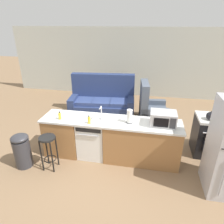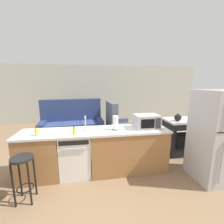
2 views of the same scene
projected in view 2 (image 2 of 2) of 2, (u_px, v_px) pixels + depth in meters
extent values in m
plane|color=#896B4C|center=(89.00, 172.00, 3.12)|extent=(24.00, 24.00, 0.00)
cube|color=beige|center=(94.00, 94.00, 6.98)|extent=(10.00, 0.06, 2.60)
cube|color=#9E6B3D|center=(40.00, 156.00, 2.89)|extent=(0.75, 0.62, 0.86)
cube|color=#9E6B3D|center=(128.00, 150.00, 3.16)|extent=(1.55, 0.62, 0.86)
cube|color=silver|center=(96.00, 131.00, 2.97)|extent=(2.94, 0.66, 0.04)
cube|color=#3F2A18|center=(96.00, 169.00, 3.13)|extent=(2.86, 0.56, 0.08)
cube|color=white|center=(76.00, 154.00, 3.00)|extent=(0.58, 0.58, 0.84)
cube|color=black|center=(74.00, 143.00, 2.64)|extent=(0.52, 0.01, 0.08)
cylinder|color=#B2B2B7|center=(74.00, 149.00, 2.65)|extent=(0.44, 0.02, 0.02)
cube|color=black|center=(179.00, 137.00, 3.93)|extent=(0.76, 0.64, 0.85)
cube|color=black|center=(187.00, 140.00, 3.60)|extent=(0.53, 0.01, 0.43)
cylinder|color=silver|center=(189.00, 131.00, 3.53)|extent=(0.61, 0.03, 0.03)
cube|color=silver|center=(181.00, 120.00, 3.84)|extent=(0.76, 0.64, 0.05)
torus|color=black|center=(177.00, 121.00, 3.68)|extent=(0.16, 0.16, 0.01)
torus|color=black|center=(190.00, 121.00, 3.74)|extent=(0.16, 0.16, 0.01)
torus|color=black|center=(172.00, 119.00, 3.93)|extent=(0.16, 0.16, 0.01)
torus|color=black|center=(184.00, 118.00, 3.98)|extent=(0.16, 0.16, 0.01)
cube|color=#B7B7BC|center=(216.00, 136.00, 2.78)|extent=(0.72, 0.70, 1.70)
cylinder|color=#B2B2B7|center=(221.00, 163.00, 2.45)|extent=(0.02, 0.02, 0.74)
cube|color=#B7B7BC|center=(146.00, 121.00, 3.10)|extent=(0.50, 0.36, 0.28)
cube|color=black|center=(148.00, 124.00, 2.91)|extent=(0.27, 0.01, 0.18)
cube|color=#2D2D33|center=(158.00, 123.00, 2.95)|extent=(0.11, 0.01, 0.21)
cylinder|color=silver|center=(86.00, 130.00, 2.95)|extent=(0.07, 0.07, 0.03)
cylinder|color=silver|center=(85.00, 123.00, 2.93)|extent=(0.02, 0.02, 0.26)
cylinder|color=silver|center=(85.00, 117.00, 2.83)|extent=(0.02, 0.14, 0.02)
cylinder|color=#4C4C51|center=(115.00, 129.00, 3.00)|extent=(0.14, 0.14, 0.01)
cylinder|color=white|center=(115.00, 123.00, 2.98)|extent=(0.11, 0.11, 0.27)
cylinder|color=yellow|center=(74.00, 131.00, 2.69)|extent=(0.06, 0.06, 0.14)
cylinder|color=black|center=(74.00, 126.00, 2.67)|extent=(0.02, 0.02, 0.04)
cylinder|color=yellow|center=(37.00, 132.00, 2.65)|extent=(0.06, 0.06, 0.14)
cylinder|color=black|center=(36.00, 127.00, 2.64)|extent=(0.02, 0.02, 0.04)
sphere|color=black|center=(178.00, 118.00, 3.67)|extent=(0.17, 0.17, 0.17)
sphere|color=black|center=(178.00, 114.00, 3.65)|extent=(0.03, 0.03, 0.03)
cone|color=black|center=(181.00, 117.00, 3.68)|extent=(0.08, 0.04, 0.06)
cylinder|color=black|center=(22.00, 158.00, 2.23)|extent=(0.32, 0.32, 0.04)
cylinder|color=black|center=(13.00, 186.00, 2.18)|extent=(0.03, 0.03, 0.70)
cylinder|color=black|center=(30.00, 184.00, 2.21)|extent=(0.03, 0.03, 0.70)
cylinder|color=black|center=(20.00, 177.00, 2.39)|extent=(0.03, 0.03, 0.70)
cylinder|color=black|center=(35.00, 175.00, 2.43)|extent=(0.03, 0.03, 0.70)
torus|color=black|center=(25.00, 188.00, 2.33)|extent=(0.25, 0.25, 0.02)
cube|color=navy|center=(73.00, 132.00, 5.00)|extent=(2.08, 1.09, 0.42)
cube|color=navy|center=(72.00, 117.00, 5.23)|extent=(2.01, 0.43, 1.27)
cube|color=navy|center=(43.00, 131.00, 4.76)|extent=(0.29, 0.92, 0.62)
cube|color=navy|center=(99.00, 127.00, 5.20)|extent=(0.29, 0.92, 0.62)
cube|color=#35477D|center=(54.00, 126.00, 4.77)|extent=(0.62, 0.68, 0.12)
cube|color=#35477D|center=(72.00, 124.00, 4.90)|extent=(0.62, 0.68, 0.12)
cube|color=#35477D|center=(89.00, 123.00, 5.04)|extent=(0.62, 0.68, 0.12)
cube|color=#515B6B|center=(120.00, 131.00, 5.14)|extent=(0.89, 0.93, 0.40)
cube|color=#515B6B|center=(112.00, 120.00, 4.99)|extent=(0.29, 0.87, 1.20)
cube|color=#515B6B|center=(123.00, 132.00, 4.80)|extent=(0.81, 0.25, 0.55)
cube|color=#515B6B|center=(117.00, 126.00, 5.45)|extent=(0.81, 0.25, 0.55)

